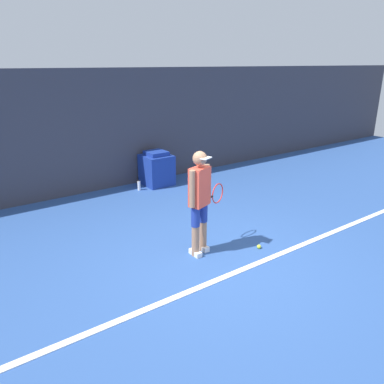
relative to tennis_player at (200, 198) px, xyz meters
The scene contains 7 objects.
ground_plane 1.05m from the tennis_player, 82.67° to the right, with size 24.00×24.00×0.00m, color #2D5193.
back_wall 3.99m from the tennis_player, 89.12° to the left, with size 24.00×0.10×2.81m.
court_baseline 1.24m from the tennis_player, 85.75° to the right, with size 21.60×0.10×0.01m.
tennis_player is the anchor object (origin of this frame).
tennis_ball 1.34m from the tennis_player, 28.57° to the right, with size 0.07×0.07×0.07m.
covered_chair 3.76m from the tennis_player, 70.12° to the left, with size 0.68×0.72×0.85m.
water_bottle 3.51m from the tennis_player, 78.60° to the left, with size 0.07×0.07×0.25m.
Camera 1 is at (-3.32, -3.87, 2.92)m, focal length 35.00 mm.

